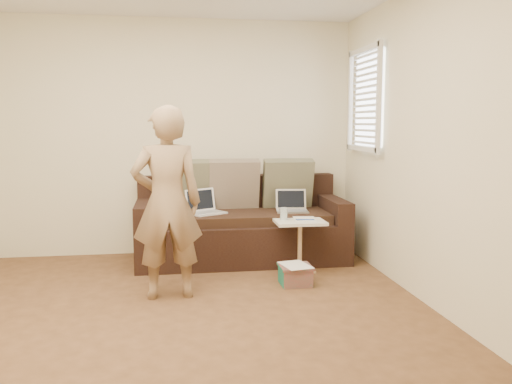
# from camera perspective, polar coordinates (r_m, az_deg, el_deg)

# --- Properties ---
(floor) EXTENTS (4.50, 4.50, 0.00)m
(floor) POSITION_cam_1_polar(r_m,az_deg,el_deg) (4.16, -8.18, -13.39)
(floor) COLOR #4E331D
(floor) RESTS_ON ground
(wall_back) EXTENTS (4.00, 0.00, 4.00)m
(wall_back) POSITION_cam_1_polar(r_m,az_deg,el_deg) (6.15, -8.65, 5.66)
(wall_back) COLOR beige
(wall_back) RESTS_ON ground
(wall_front) EXTENTS (4.00, 0.00, 4.00)m
(wall_front) POSITION_cam_1_polar(r_m,az_deg,el_deg) (1.66, -8.06, 1.53)
(wall_front) COLOR beige
(wall_front) RESTS_ON ground
(wall_right) EXTENTS (0.00, 4.50, 4.50)m
(wall_right) POSITION_cam_1_polar(r_m,az_deg,el_deg) (4.39, 18.65, 4.75)
(wall_right) COLOR beige
(wall_right) RESTS_ON ground
(window_blinds) EXTENTS (0.12, 0.88, 1.08)m
(window_blinds) POSITION_cam_1_polar(r_m,az_deg,el_deg) (5.75, 11.40, 9.48)
(window_blinds) COLOR white
(window_blinds) RESTS_ON wall_right
(sofa) EXTENTS (2.20, 0.95, 0.85)m
(sofa) POSITION_cam_1_polar(r_m,az_deg,el_deg) (5.81, -1.55, -3.03)
(sofa) COLOR black
(sofa) RESTS_ON ground
(pillow_left) EXTENTS (0.55, 0.29, 0.57)m
(pillow_left) POSITION_cam_1_polar(r_m,az_deg,el_deg) (5.96, -7.60, 0.71)
(pillow_left) COLOR #5C5C44
(pillow_left) RESTS_ON sofa
(pillow_mid) EXTENTS (0.55, 0.27, 0.57)m
(pillow_mid) POSITION_cam_1_polar(r_m,az_deg,el_deg) (5.98, -2.32, 0.80)
(pillow_mid) COLOR #786756
(pillow_mid) RESTS_ON sofa
(pillow_right) EXTENTS (0.55, 0.28, 0.57)m
(pillow_right) POSITION_cam_1_polar(r_m,az_deg,el_deg) (6.06, 3.35, 0.87)
(pillow_right) COLOR #5C5C44
(pillow_right) RESTS_ON sofa
(laptop_silver) EXTENTS (0.35, 0.27, 0.22)m
(laptop_silver) POSITION_cam_1_polar(r_m,az_deg,el_deg) (5.80, 3.83, -2.11)
(laptop_silver) COLOR #B7BABC
(laptop_silver) RESTS_ON sofa
(laptop_white) EXTENTS (0.44, 0.41, 0.26)m
(laptop_white) POSITION_cam_1_polar(r_m,az_deg,el_deg) (5.70, -5.14, -2.29)
(laptop_white) COLOR white
(laptop_white) RESTS_ON sofa
(person) EXTENTS (0.62, 0.44, 1.61)m
(person) POSITION_cam_1_polar(r_m,az_deg,el_deg) (4.57, -9.33, -1.10)
(person) COLOR olive
(person) RESTS_ON ground
(side_table) EXTENTS (0.48, 0.33, 0.53)m
(side_table) POSITION_cam_1_polar(r_m,az_deg,el_deg) (5.32, 4.61, -5.80)
(side_table) COLOR silver
(side_table) RESTS_ON ground
(drinking_glass) EXTENTS (0.07, 0.07, 0.12)m
(drinking_glass) POSITION_cam_1_polar(r_m,az_deg,el_deg) (5.29, 2.92, -2.29)
(drinking_glass) COLOR silver
(drinking_glass) RESTS_ON side_table
(scissors) EXTENTS (0.19, 0.12, 0.02)m
(scissors) POSITION_cam_1_polar(r_m,az_deg,el_deg) (5.28, 5.17, -2.91)
(scissors) COLOR silver
(scissors) RESTS_ON side_table
(paper_on_table) EXTENTS (0.25, 0.33, 0.00)m
(paper_on_table) POSITION_cam_1_polar(r_m,az_deg,el_deg) (5.35, 5.11, -2.84)
(paper_on_table) COLOR white
(paper_on_table) RESTS_ON side_table
(striped_box) EXTENTS (0.29, 0.29, 0.18)m
(striped_box) POSITION_cam_1_polar(r_m,az_deg,el_deg) (5.01, 4.15, -8.64)
(striped_box) COLOR red
(striped_box) RESTS_ON ground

